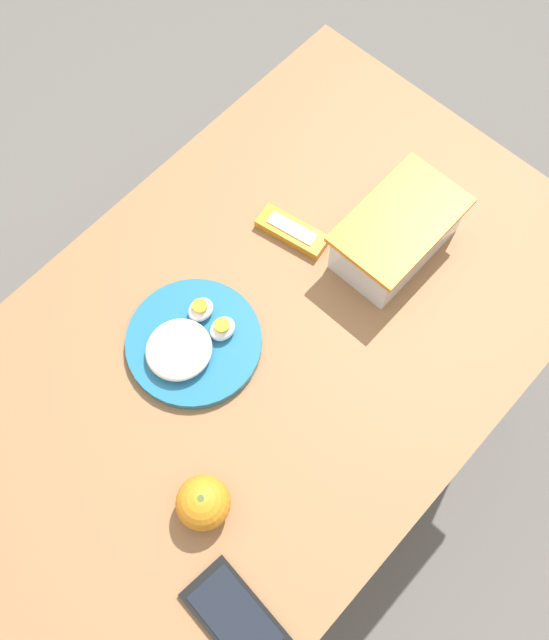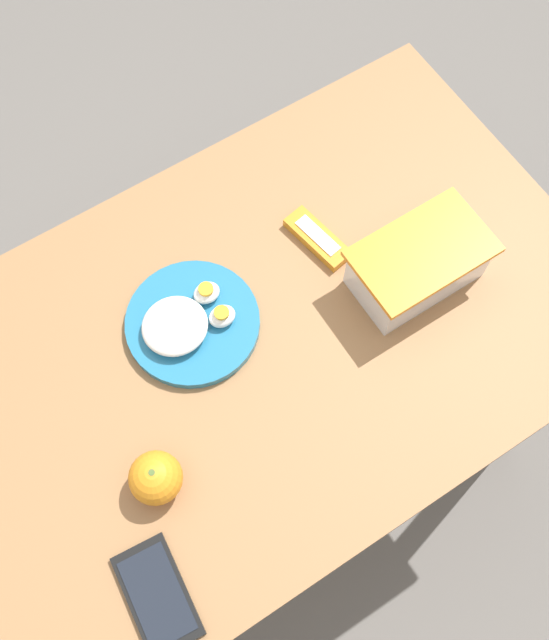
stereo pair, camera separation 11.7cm
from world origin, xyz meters
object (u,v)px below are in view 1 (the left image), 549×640
rice_plate (191,343)px  orange_fruit (203,503)px  candy_bar (292,231)px  cell_phone (235,617)px  food_container (396,236)px

rice_plate → orange_fruit: bearing=49.5°
rice_plate → candy_bar: 0.26m
rice_plate → candy_bar: rice_plate is taller
candy_bar → cell_phone: 0.61m
rice_plate → food_container: bearing=160.9°
food_container → cell_phone: size_ratio=1.37×
candy_bar → food_container: bearing=123.3°
food_container → candy_bar: bearing=-56.7°
food_container → orange_fruit: food_container is taller
food_container → orange_fruit: 0.52m
orange_fruit → cell_phone: (0.08, 0.14, -0.03)m
food_container → rice_plate: (0.35, -0.12, -0.03)m
orange_fruit → candy_bar: bearing=-153.3°
food_container → cell_phone: bearing=19.0°
orange_fruit → cell_phone: orange_fruit is taller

